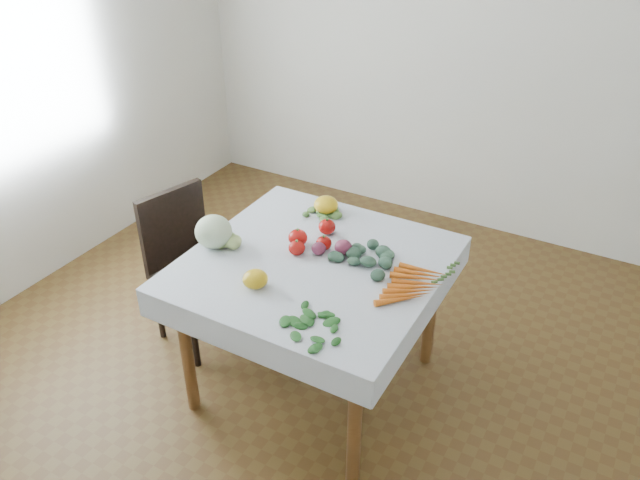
% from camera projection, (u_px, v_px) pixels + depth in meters
% --- Properties ---
extents(ground, '(4.00, 4.00, 0.00)m').
position_uv_depth(ground, '(315.00, 382.00, 3.25)').
color(ground, brown).
extents(back_wall, '(4.00, 0.04, 2.70)m').
position_uv_depth(back_wall, '(467.00, 35.00, 4.02)').
color(back_wall, white).
rests_on(back_wall, ground).
extents(table, '(1.00, 1.00, 0.75)m').
position_uv_depth(table, '(314.00, 280.00, 2.91)').
color(table, brown).
rests_on(table, ground).
extents(tablecloth, '(1.12, 1.12, 0.01)m').
position_uv_depth(tablecloth, '(314.00, 262.00, 2.85)').
color(tablecloth, white).
rests_on(tablecloth, table).
extents(chair, '(0.48, 0.48, 0.87)m').
position_uv_depth(chair, '(187.00, 258.00, 3.35)').
color(chair, black).
rests_on(chair, ground).
extents(cabbage, '(0.19, 0.19, 0.16)m').
position_uv_depth(cabbage, '(213.00, 232.00, 2.93)').
color(cabbage, beige).
rests_on(cabbage, tablecloth).
extents(tomato_a, '(0.10, 0.10, 0.08)m').
position_uv_depth(tomato_a, '(298.00, 238.00, 2.95)').
color(tomato_a, '#A80E0B').
rests_on(tomato_a, tablecloth).
extents(tomato_b, '(0.10, 0.10, 0.07)m').
position_uv_depth(tomato_b, '(327.00, 227.00, 3.05)').
color(tomato_b, '#A80E0B').
rests_on(tomato_b, tablecloth).
extents(tomato_c, '(0.10, 0.10, 0.07)m').
position_uv_depth(tomato_c, '(297.00, 248.00, 2.89)').
color(tomato_c, '#A80E0B').
rests_on(tomato_c, tablecloth).
extents(tomato_d, '(0.09, 0.09, 0.07)m').
position_uv_depth(tomato_d, '(324.00, 243.00, 2.93)').
color(tomato_d, '#A80E0B').
rests_on(tomato_d, tablecloth).
extents(heirloom_back, '(0.14, 0.14, 0.09)m').
position_uv_depth(heirloom_back, '(326.00, 205.00, 3.22)').
color(heirloom_back, gold).
rests_on(heirloom_back, tablecloth).
extents(heirloom_front, '(0.11, 0.11, 0.08)m').
position_uv_depth(heirloom_front, '(255.00, 279.00, 2.67)').
color(heirloom_front, gold).
rests_on(heirloom_front, tablecloth).
extents(onion_a, '(0.10, 0.10, 0.07)m').
position_uv_depth(onion_a, '(343.00, 247.00, 2.89)').
color(onion_a, '#521739').
rests_on(onion_a, tablecloth).
extents(onion_b, '(0.07, 0.07, 0.06)m').
position_uv_depth(onion_b, '(319.00, 248.00, 2.89)').
color(onion_b, '#521739').
rests_on(onion_b, tablecloth).
extents(tomatillo_cluster, '(0.18, 0.13, 0.05)m').
position_uv_depth(tomatillo_cluster, '(226.00, 243.00, 2.94)').
color(tomatillo_cluster, '#ADCB75').
rests_on(tomatillo_cluster, tablecloth).
extents(carrot_bunch, '(0.23, 0.37, 0.03)m').
position_uv_depth(carrot_bunch, '(413.00, 284.00, 2.67)').
color(carrot_bunch, orange).
rests_on(carrot_bunch, tablecloth).
extents(kale_bunch, '(0.29, 0.23, 0.04)m').
position_uv_depth(kale_bunch, '(364.00, 256.00, 2.86)').
color(kale_bunch, '#345642').
rests_on(kale_bunch, tablecloth).
extents(basil_bunch, '(0.27, 0.22, 0.01)m').
position_uv_depth(basil_bunch, '(317.00, 328.00, 2.44)').
color(basil_bunch, '#1D591B').
rests_on(basil_bunch, tablecloth).
extents(dill_bunch, '(0.18, 0.18, 0.02)m').
position_uv_depth(dill_bunch, '(327.00, 213.00, 3.21)').
color(dill_bunch, '#567B38').
rests_on(dill_bunch, tablecloth).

